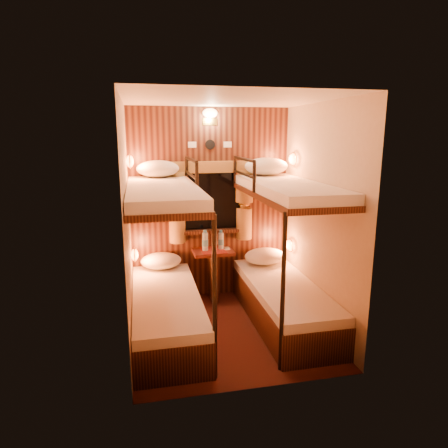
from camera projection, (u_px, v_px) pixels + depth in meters
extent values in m
plane|color=#39190F|center=(228.00, 329.00, 4.34)|extent=(2.10, 2.10, 0.00)
plane|color=silver|center=(228.00, 99.00, 3.81)|extent=(2.10, 2.10, 0.00)
plane|color=#C6B293|center=(210.00, 205.00, 5.07)|extent=(2.40, 0.00, 2.40)
plane|color=#C6B293|center=(258.00, 250.00, 3.07)|extent=(2.40, 0.00, 2.40)
plane|color=#C6B293|center=(128.00, 226.00, 3.87)|extent=(0.00, 2.40, 2.40)
plane|color=#C6B293|center=(319.00, 218.00, 4.28)|extent=(0.00, 2.40, 2.40)
cube|color=black|center=(210.00, 205.00, 5.06)|extent=(2.00, 0.03, 2.40)
cube|color=black|center=(167.00, 317.00, 4.23)|extent=(0.70, 1.90, 0.35)
cube|color=white|center=(166.00, 298.00, 4.18)|extent=(0.68, 1.88, 0.10)
cube|color=black|center=(163.00, 199.00, 3.95)|extent=(0.70, 1.90, 0.06)
cube|color=white|center=(162.00, 191.00, 3.93)|extent=(0.68, 1.88, 0.10)
cylinder|color=black|center=(215.00, 300.00, 3.32)|extent=(0.04, 0.04, 1.45)
cylinder|color=black|center=(187.00, 171.00, 4.82)|extent=(0.04, 0.04, 0.32)
cylinder|color=black|center=(197.00, 178.00, 4.01)|extent=(0.04, 0.04, 0.32)
cylinder|color=black|center=(191.00, 160.00, 4.38)|extent=(0.04, 0.85, 0.04)
cylinder|color=black|center=(191.00, 175.00, 4.42)|extent=(0.03, 0.85, 0.03)
cube|color=black|center=(283.00, 307.00, 4.50)|extent=(0.70, 1.90, 0.35)
cube|color=white|center=(283.00, 288.00, 4.45)|extent=(0.68, 1.88, 0.10)
cube|color=black|center=(287.00, 195.00, 4.22)|extent=(0.70, 1.90, 0.06)
cube|color=white|center=(287.00, 187.00, 4.20)|extent=(0.68, 1.88, 0.10)
cylinder|color=black|center=(283.00, 294.00, 3.45)|extent=(0.04, 0.04, 1.45)
cylinder|color=black|center=(235.00, 170.00, 4.94)|extent=(0.04, 0.04, 0.32)
cylinder|color=black|center=(254.00, 177.00, 4.13)|extent=(0.04, 0.04, 0.32)
cylinder|color=black|center=(244.00, 159.00, 4.50)|extent=(0.04, 0.85, 0.04)
cylinder|color=black|center=(244.00, 174.00, 4.54)|extent=(0.03, 0.85, 0.03)
cube|color=black|center=(210.00, 201.00, 5.03)|extent=(0.98, 0.02, 0.78)
cube|color=black|center=(211.00, 201.00, 5.02)|extent=(0.90, 0.01, 0.70)
cube|color=black|center=(211.00, 231.00, 5.07)|extent=(1.00, 0.12, 0.04)
cube|color=olive|center=(211.00, 167.00, 4.90)|extent=(1.10, 0.06, 0.14)
cylinder|color=olive|center=(176.00, 188.00, 4.86)|extent=(0.22, 0.22, 0.40)
cylinder|color=olive|center=(177.00, 207.00, 4.91)|extent=(0.11, 0.11, 0.12)
cylinder|color=olive|center=(177.00, 227.00, 4.96)|extent=(0.20, 0.20, 0.40)
torus|color=gold|center=(177.00, 207.00, 4.91)|extent=(0.14, 0.14, 0.02)
cylinder|color=olive|center=(244.00, 186.00, 5.03)|extent=(0.22, 0.22, 0.40)
cylinder|color=olive|center=(244.00, 204.00, 5.08)|extent=(0.11, 0.11, 0.12)
cylinder|color=olive|center=(244.00, 223.00, 5.14)|extent=(0.20, 0.20, 0.40)
torus|color=gold|center=(244.00, 204.00, 5.08)|extent=(0.14, 0.14, 0.02)
cylinder|color=black|center=(210.00, 145.00, 4.87)|extent=(0.12, 0.02, 0.12)
cube|color=silver|center=(192.00, 145.00, 4.83)|extent=(0.10, 0.01, 0.07)
cube|color=silver|center=(228.00, 144.00, 4.92)|extent=(0.10, 0.01, 0.07)
cube|color=gold|center=(210.00, 122.00, 4.82)|extent=(0.18, 0.01, 0.08)
ellipsoid|color=#FFCC8C|center=(210.00, 113.00, 4.77)|extent=(0.18, 0.09, 0.11)
ellipsoid|color=orange|center=(135.00, 255.00, 4.65)|extent=(0.08, 0.20, 0.13)
torus|color=gold|center=(135.00, 255.00, 4.65)|extent=(0.02, 0.17, 0.17)
ellipsoid|color=orange|center=(130.00, 161.00, 4.42)|extent=(0.08, 0.20, 0.13)
torus|color=gold|center=(130.00, 161.00, 4.42)|extent=(0.02, 0.17, 0.17)
ellipsoid|color=orange|center=(290.00, 245.00, 5.05)|extent=(0.08, 0.20, 0.13)
torus|color=gold|center=(290.00, 245.00, 5.05)|extent=(0.02, 0.17, 0.17)
ellipsoid|color=orange|center=(293.00, 159.00, 4.81)|extent=(0.08, 0.20, 0.13)
torus|color=gold|center=(293.00, 159.00, 4.81)|extent=(0.02, 0.17, 0.17)
cube|color=#5E1815|center=(213.00, 252.00, 5.01)|extent=(0.50, 0.34, 0.04)
cube|color=black|center=(213.00, 276.00, 5.08)|extent=(0.08, 0.30, 0.61)
cube|color=maroon|center=(213.00, 250.00, 5.00)|extent=(0.30, 0.34, 0.01)
cylinder|color=#99BFE5|center=(205.00, 242.00, 4.97)|extent=(0.07, 0.07, 0.23)
cylinder|color=#438BCA|center=(205.00, 243.00, 4.97)|extent=(0.08, 0.08, 0.08)
cylinder|color=#438BCA|center=(205.00, 231.00, 4.94)|extent=(0.04, 0.04, 0.03)
cylinder|color=#99BFE5|center=(221.00, 241.00, 5.04)|extent=(0.07, 0.07, 0.21)
cylinder|color=#438BCA|center=(221.00, 242.00, 5.04)|extent=(0.07, 0.07, 0.07)
cylinder|color=#438BCA|center=(221.00, 231.00, 5.01)|extent=(0.04, 0.04, 0.03)
cube|color=silver|center=(227.00, 249.00, 5.05)|extent=(0.09, 0.08, 0.01)
cube|color=silver|center=(227.00, 247.00, 5.13)|extent=(0.08, 0.06, 0.01)
ellipsoid|color=white|center=(161.00, 261.00, 4.91)|extent=(0.50, 0.35, 0.20)
ellipsoid|color=white|center=(265.00, 256.00, 5.07)|extent=(0.52, 0.37, 0.20)
ellipsoid|color=white|center=(158.00, 169.00, 4.62)|extent=(0.49, 0.35, 0.19)
ellipsoid|color=white|center=(266.00, 166.00, 4.85)|extent=(0.54, 0.38, 0.21)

